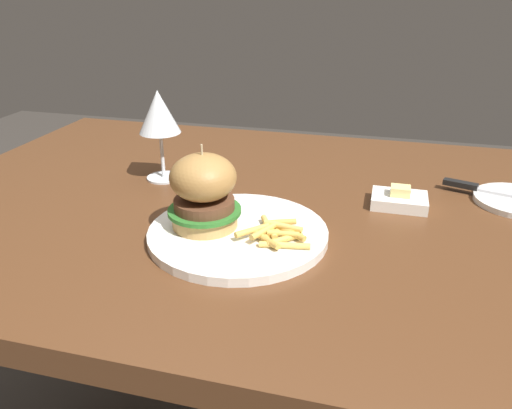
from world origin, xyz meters
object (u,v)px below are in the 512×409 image
Objects in this scene: wine_glass at (159,114)px; butter_dish at (399,200)px; main_plate at (238,233)px; table_knife at (489,190)px; burger_sandwich at (204,191)px.

wine_glass is 0.46m from butter_dish.
main_plate is at bearing -142.29° from butter_dish.
table_knife is (0.60, 0.06, -0.11)m from wine_glass.
table_knife reaches higher than main_plate.
burger_sandwich is 0.26m from wine_glass.
burger_sandwich is at bearing -147.69° from butter_dish.
main_plate is 2.10× the size of burger_sandwich.
burger_sandwich is at bearing -179.95° from main_plate.
table_knife is at bearing 30.59° from burger_sandwich.
table_knife is 2.05× the size of butter_dish.
butter_dish is at bearing 37.71° from main_plate.
burger_sandwich is at bearing -149.41° from table_knife.
wine_glass is (-0.21, 0.20, 0.12)m from main_plate.
burger_sandwich reaches higher than main_plate.
wine_glass reaches higher than main_plate.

